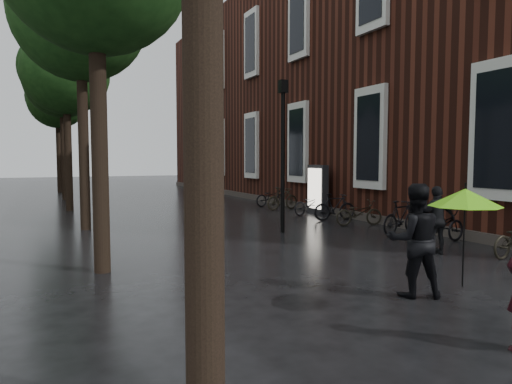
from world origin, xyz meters
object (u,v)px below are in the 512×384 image
person_black (414,240)px  ad_lightbox (317,189)px  parked_bicycles (347,210)px  lamp_post (283,141)px  pedestrian_walking (437,220)px

person_black → ad_lightbox: (4.76, 10.22, 0.08)m
parked_bicycles → lamp_post: lamp_post is taller
parked_bicycles → lamp_post: 3.96m
person_black → pedestrian_walking: 3.73m
pedestrian_walking → lamp_post: size_ratio=0.35×
parked_bicycles → ad_lightbox: 2.80m
person_black → lamp_post: (1.18, 6.65, 1.87)m
pedestrian_walking → ad_lightbox: bearing=-92.9°
parked_bicycles → ad_lightbox: size_ratio=6.59×
ad_lightbox → person_black: bearing=-109.4°
person_black → ad_lightbox: size_ratio=0.92×
person_black → pedestrian_walking: (2.95, 2.28, -0.12)m
ad_lightbox → lamp_post: (-3.58, -3.57, 1.79)m
lamp_post → pedestrian_walking: bearing=-67.9°
person_black → lamp_post: bearing=-75.8°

